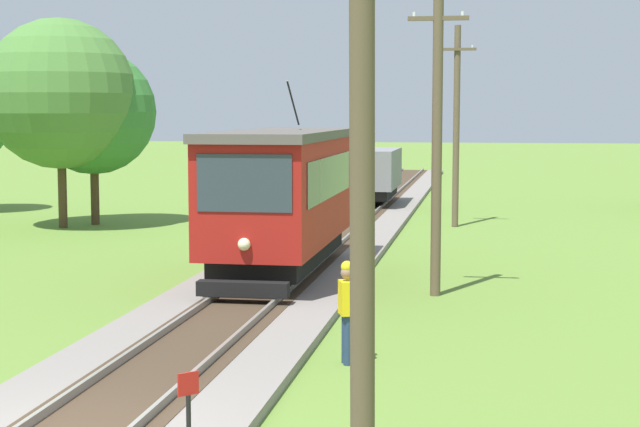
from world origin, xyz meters
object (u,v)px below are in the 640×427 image
at_px(utility_pole_near_tram, 437,136).
at_px(utility_pole_mid, 456,124).
at_px(utility_pole_foreground, 362,209).
at_px(gravel_pile, 273,199).
at_px(trackside_signal_marker, 189,414).
at_px(tree_right_near, 60,94).
at_px(freight_car, 370,173).
at_px(track_worker, 347,307).
at_px(red_tram, 281,195).
at_px(tree_right_far, 93,112).

bearing_deg(utility_pole_near_tram, utility_pole_mid, 90.00).
xyz_separation_m(utility_pole_foreground, utility_pole_near_tram, (-0.00, 14.25, 0.36)).
relative_size(utility_pole_foreground, gravel_pile, 2.24).
height_order(utility_pole_near_tram, trackside_signal_marker, utility_pole_near_tram).
relative_size(utility_pole_foreground, tree_right_near, 0.85).
relative_size(freight_car, trackside_signal_marker, 4.41).
bearing_deg(utility_pole_mid, track_worker, -93.09).
relative_size(track_worker, tree_right_near, 0.23).
distance_m(utility_pole_near_tram, track_worker, 7.45).
xyz_separation_m(red_tram, track_worker, (2.83, -8.33, -1.21)).
bearing_deg(utility_pole_near_tram, utility_pole_foreground, -90.00).
bearing_deg(utility_pole_foreground, utility_pole_mid, 90.00).
distance_m(utility_pole_foreground, track_worker, 7.90).
relative_size(utility_pole_mid, tree_right_far, 1.13).
bearing_deg(red_tram, utility_pole_near_tram, -20.78).
relative_size(trackside_signal_marker, tree_right_near, 0.15).
relative_size(utility_pole_near_tram, trackside_signal_marker, 6.19).
bearing_deg(red_tram, utility_pole_mid, 73.16).
distance_m(track_worker, tree_right_near, 23.13).
distance_m(red_tram, track_worker, 8.88).
distance_m(freight_car, utility_pole_near_tram, 21.78).
distance_m(gravel_pile, tree_right_far, 9.72).
bearing_deg(track_worker, red_tram, 89.21).
xyz_separation_m(utility_pole_mid, gravel_pile, (-8.15, 5.42, -3.38)).
bearing_deg(utility_pole_foreground, track_worker, 98.88).
xyz_separation_m(utility_pole_mid, trackside_signal_marker, (-2.36, -26.87, -3.18)).
bearing_deg(utility_pole_near_tram, red_tram, 159.22).
relative_size(utility_pole_mid, trackside_signal_marker, 6.35).
bearing_deg(tree_right_far, track_worker, -57.94).
xyz_separation_m(track_worker, tree_right_far, (-12.41, 19.83, 3.30)).
height_order(utility_pole_foreground, utility_pole_near_tram, utility_pole_near_tram).
xyz_separation_m(freight_car, gravel_pile, (-4.16, -1.18, -1.09)).
bearing_deg(utility_pole_foreground, tree_right_near, 118.86).
bearing_deg(tree_right_far, freight_car, 40.86).
distance_m(red_tram, tree_right_near, 14.84).
bearing_deg(utility_pole_mid, utility_pole_foreground, -90.00).
bearing_deg(tree_right_far, tree_right_near, -121.90).
height_order(track_worker, tree_right_near, tree_right_near).
height_order(red_tram, gravel_pile, red_tram).
relative_size(tree_right_near, tree_right_far, 1.16).
bearing_deg(tree_right_far, gravel_pile, 52.63).
distance_m(utility_pole_near_tram, utility_pole_mid, 14.69).
bearing_deg(gravel_pile, tree_right_near, -126.61).
bearing_deg(gravel_pile, trackside_signal_marker, -79.83).
distance_m(utility_pole_mid, trackside_signal_marker, 27.15).
bearing_deg(utility_pole_foreground, freight_car, 96.40).
relative_size(red_tram, freight_car, 1.64).
height_order(freight_car, utility_pole_mid, utility_pole_mid).
distance_m(utility_pole_mid, gravel_pile, 10.35).
bearing_deg(tree_right_near, utility_pole_near_tram, -39.38).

